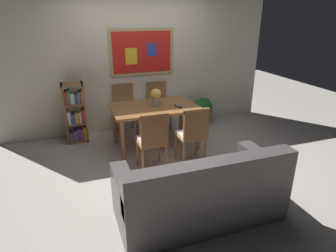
% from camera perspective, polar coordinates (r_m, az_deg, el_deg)
% --- Properties ---
extents(ground_plane, '(12.00, 12.00, 0.00)m').
position_cam_1_polar(ground_plane, '(4.54, -0.49, -6.81)').
color(ground_plane, '#B7B2A8').
extents(wall_back_with_painting, '(5.20, 0.14, 2.60)m').
position_cam_1_polar(wall_back_with_painting, '(5.57, -5.91, 12.64)').
color(wall_back_with_painting, beige).
rests_on(wall_back_with_painting, ground_plane).
extents(dining_table, '(1.40, 0.91, 0.72)m').
position_cam_1_polar(dining_table, '(4.78, -2.63, 2.89)').
color(dining_table, brown).
rests_on(dining_table, ground_plane).
extents(dining_chair_near_left, '(0.40, 0.41, 0.91)m').
position_cam_1_polar(dining_chair_near_left, '(4.01, -3.02, -2.27)').
color(dining_chair_near_left, brown).
rests_on(dining_chair_near_left, ground_plane).
extents(dining_chair_far_left, '(0.40, 0.41, 0.91)m').
position_cam_1_polar(dining_chair_far_left, '(5.50, -8.58, 4.17)').
color(dining_chair_far_left, brown).
rests_on(dining_chair_far_left, ground_plane).
extents(dining_chair_far_right, '(0.40, 0.41, 0.91)m').
position_cam_1_polar(dining_chair_far_right, '(5.63, -1.96, 4.81)').
color(dining_chair_far_right, brown).
rests_on(dining_chair_far_right, ground_plane).
extents(dining_chair_near_right, '(0.40, 0.41, 0.91)m').
position_cam_1_polar(dining_chair_near_right, '(4.22, 4.99, -1.09)').
color(dining_chair_near_right, brown).
rests_on(dining_chair_near_right, ground_plane).
extents(leather_couch, '(1.80, 0.84, 0.84)m').
position_cam_1_polar(leather_couch, '(3.25, 6.42, -13.14)').
color(leather_couch, '#514C4C').
rests_on(leather_couch, ground_plane).
extents(bookshelf, '(0.36, 0.28, 1.05)m').
position_cam_1_polar(bookshelf, '(5.28, -17.74, 2.17)').
color(bookshelf, brown).
rests_on(bookshelf, ground_plane).
extents(potted_ivy, '(0.38, 0.38, 0.56)m').
position_cam_1_polar(potted_ivy, '(5.94, 6.93, 3.31)').
color(potted_ivy, brown).
rests_on(potted_ivy, ground_plane).
extents(flower_vase, '(0.17, 0.17, 0.28)m').
position_cam_1_polar(flower_vase, '(4.72, -2.38, 5.83)').
color(flower_vase, tan).
rests_on(flower_vase, dining_table).
extents(tv_remote, '(0.09, 0.16, 0.02)m').
position_cam_1_polar(tv_remote, '(4.70, 2.00, 3.95)').
color(tv_remote, black).
rests_on(tv_remote, dining_table).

